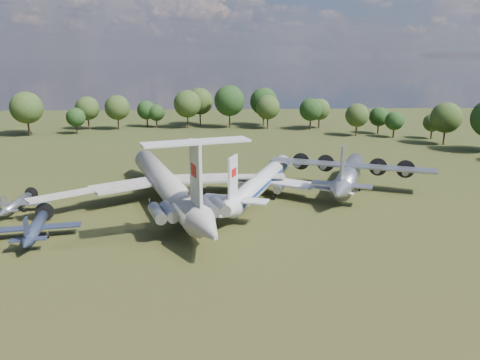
{
  "coord_description": "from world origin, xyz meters",
  "views": [
    {
      "loc": [
        7.02,
        -76.27,
        24.94
      ],
      "look_at": [
        11.23,
        -1.49,
        5.0
      ],
      "focal_mm": 35.0,
      "sensor_mm": 36.0,
      "label": 1
    }
  ],
  "objects_px": {
    "small_prop_west": "(36,230)",
    "person_on_il62": "(190,192)",
    "il62_airliner": "(166,188)",
    "small_prop_northwest": "(17,206)",
    "tu104_jet": "(262,185)",
    "an12_transport": "(349,177)"
  },
  "relations": [
    {
      "from": "small_prop_west",
      "to": "small_prop_northwest",
      "type": "relative_size",
      "value": 1.2
    },
    {
      "from": "il62_airliner",
      "to": "person_on_il62",
      "type": "xyz_separation_m",
      "value": [
        4.83,
        -15.11,
        3.74
      ]
    },
    {
      "from": "small_prop_northwest",
      "to": "person_on_il62",
      "type": "height_order",
      "value": "person_on_il62"
    },
    {
      "from": "an12_transport",
      "to": "small_prop_west",
      "type": "relative_size",
      "value": 2.15
    },
    {
      "from": "tu104_jet",
      "to": "person_on_il62",
      "type": "relative_size",
      "value": 24.84
    },
    {
      "from": "an12_transport",
      "to": "person_on_il62",
      "type": "height_order",
      "value": "person_on_il62"
    },
    {
      "from": "person_on_il62",
      "to": "il62_airliner",
      "type": "bearing_deg",
      "value": -70.98
    },
    {
      "from": "small_prop_west",
      "to": "il62_airliner",
      "type": "bearing_deg",
      "value": 31.75
    },
    {
      "from": "an12_transport",
      "to": "small_prop_west",
      "type": "xyz_separation_m",
      "value": [
        -51.1,
        -22.63,
        -1.11
      ]
    },
    {
      "from": "il62_airliner",
      "to": "an12_transport",
      "type": "distance_m",
      "value": 35.13
    },
    {
      "from": "small_prop_west",
      "to": "small_prop_northwest",
      "type": "xyz_separation_m",
      "value": [
        -7.45,
        12.19,
        -0.2
      ]
    },
    {
      "from": "il62_airliner",
      "to": "small_prop_northwest",
      "type": "xyz_separation_m",
      "value": [
        -24.32,
        -2.56,
        -1.84
      ]
    },
    {
      "from": "an12_transport",
      "to": "small_prop_west",
      "type": "distance_m",
      "value": 55.9
    },
    {
      "from": "person_on_il62",
      "to": "small_prop_west",
      "type": "bearing_deg",
      "value": 0.36
    },
    {
      "from": "il62_airliner",
      "to": "small_prop_west",
      "type": "xyz_separation_m",
      "value": [
        -16.87,
        -14.75,
        -1.63
      ]
    },
    {
      "from": "tu104_jet",
      "to": "person_on_il62",
      "type": "distance_m",
      "value": 22.69
    },
    {
      "from": "tu104_jet",
      "to": "person_on_il62",
      "type": "bearing_deg",
      "value": -100.89
    },
    {
      "from": "tu104_jet",
      "to": "small_prop_northwest",
      "type": "bearing_deg",
      "value": -149.61
    },
    {
      "from": "small_prop_west",
      "to": "person_on_il62",
      "type": "xyz_separation_m",
      "value": [
        21.69,
        -0.36,
        5.38
      ]
    },
    {
      "from": "il62_airliner",
      "to": "tu104_jet",
      "type": "relative_size",
      "value": 1.28
    },
    {
      "from": "small_prop_west",
      "to": "small_prop_northwest",
      "type": "distance_m",
      "value": 14.28
    },
    {
      "from": "small_prop_west",
      "to": "small_prop_northwest",
      "type": "bearing_deg",
      "value": 112.02
    }
  ]
}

